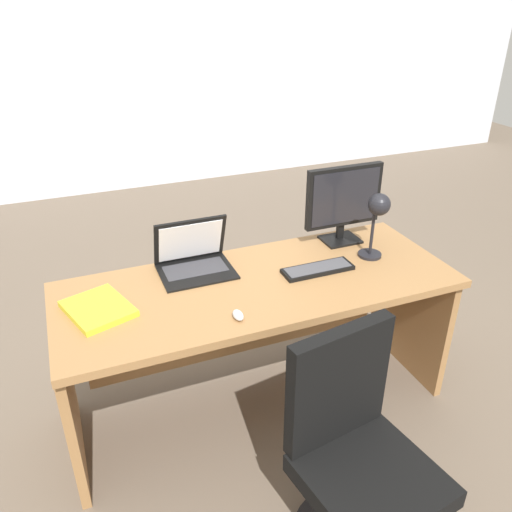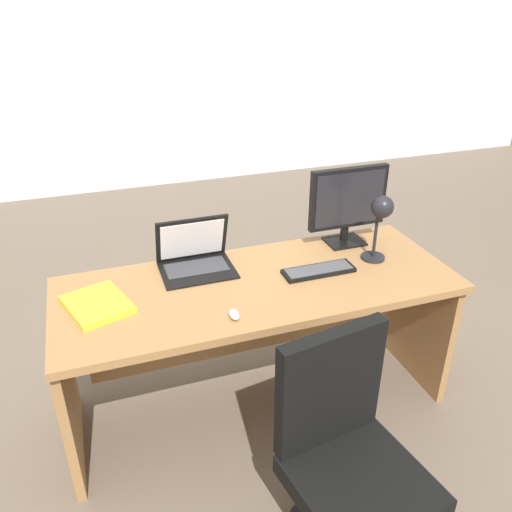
# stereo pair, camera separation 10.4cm
# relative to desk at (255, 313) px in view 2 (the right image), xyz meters

# --- Properties ---
(ground) EXTENTS (12.00, 12.00, 0.00)m
(ground) POSITION_rel_desk_xyz_m (0.00, 1.45, -0.54)
(ground) COLOR #6B5B4C
(back_wall) EXTENTS (10.00, 0.10, 2.80)m
(back_wall) POSITION_rel_desk_xyz_m (0.00, 3.58, 0.86)
(back_wall) COLOR silver
(back_wall) RESTS_ON ground
(desk) EXTENTS (1.89, 0.73, 0.75)m
(desk) POSITION_rel_desk_xyz_m (0.00, 0.00, 0.00)
(desk) COLOR #9E7042
(desk) RESTS_ON ground
(monitor) EXTENTS (0.43, 0.16, 0.42)m
(monitor) POSITION_rel_desk_xyz_m (0.58, 0.19, 0.45)
(monitor) COLOR black
(monitor) RESTS_ON desk
(laptop) EXTENTS (0.35, 0.28, 0.26)m
(laptop) POSITION_rel_desk_xyz_m (-0.25, 0.20, 0.28)
(laptop) COLOR black
(laptop) RESTS_ON desk
(keyboard) EXTENTS (0.36, 0.11, 0.02)m
(keyboard) POSITION_rel_desk_xyz_m (0.31, -0.06, 0.22)
(keyboard) COLOR black
(keyboard) RESTS_ON desk
(mouse) EXTENTS (0.04, 0.07, 0.03)m
(mouse) POSITION_rel_desk_xyz_m (-0.19, -0.30, 0.22)
(mouse) COLOR silver
(mouse) RESTS_ON desk
(desk_lamp) EXTENTS (0.12, 0.14, 0.35)m
(desk_lamp) POSITION_rel_desk_xyz_m (0.63, -0.04, 0.46)
(desk_lamp) COLOR black
(desk_lamp) RESTS_ON desk
(book) EXTENTS (0.32, 0.35, 0.03)m
(book) POSITION_rel_desk_xyz_m (-0.73, -0.02, 0.22)
(book) COLOR yellow
(book) RESTS_ON desk
(office_chair) EXTENTS (0.56, 0.56, 0.93)m
(office_chair) POSITION_rel_desk_xyz_m (0.06, -0.89, -0.17)
(office_chair) COLOR black
(office_chair) RESTS_ON ground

